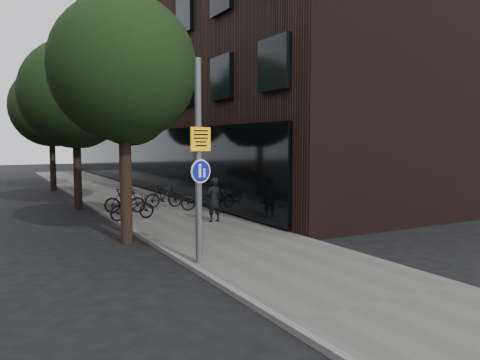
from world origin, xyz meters
TOP-DOWN VIEW (x-y plane):
  - ground at (0.00, 0.00)m, footprint 120.00×120.00m
  - sidewalk at (0.25, 10.00)m, footprint 4.50×60.00m
  - curb_edge at (-2.00, 10.00)m, footprint 0.15×60.00m
  - building_right_dark_brick at (8.50, 22.00)m, footprint 12.00×40.00m
  - street_tree_near at (-2.53, 4.64)m, footprint 4.40×4.40m
  - street_tree_mid at (-2.53, 13.14)m, footprint 5.00×5.00m
  - street_tree_far at (-2.53, 22.14)m, footprint 5.00×5.00m
  - signpost at (-1.76, 0.88)m, footprint 0.57×0.17m
  - pedestrian at (1.11, 6.06)m, footprint 0.66×0.48m
  - parked_bike_facade_near at (1.92, 8.98)m, footprint 1.96×1.24m
  - parked_bike_facade_far at (0.73, 10.57)m, footprint 1.77×0.61m
  - parked_bike_curb_near at (-1.45, 8.00)m, footprint 1.87×0.90m
  - parked_bike_curb_far at (-1.24, 9.84)m, footprint 1.76×1.04m

SIDE VIEW (x-z plane):
  - ground at x=0.00m, z-range 0.00..0.00m
  - sidewalk at x=0.25m, z-range 0.00..0.12m
  - curb_edge at x=-2.00m, z-range 0.00..0.13m
  - parked_bike_curb_near at x=-1.45m, z-range 0.12..1.06m
  - parked_bike_facade_near at x=1.92m, z-range 0.12..1.09m
  - parked_bike_curb_far at x=-1.24m, z-range 0.12..1.14m
  - parked_bike_facade_far at x=0.73m, z-range 0.12..1.16m
  - pedestrian at x=1.11m, z-range 0.12..1.78m
  - signpost at x=-1.76m, z-range 0.14..5.15m
  - street_tree_near at x=-2.53m, z-range 1.36..8.86m
  - street_tree_mid at x=-2.53m, z-range 1.21..9.01m
  - street_tree_far at x=-2.53m, z-range 1.21..9.01m
  - building_right_dark_brick at x=8.50m, z-range 0.00..18.00m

